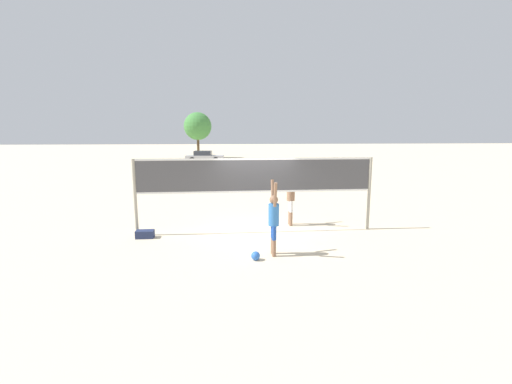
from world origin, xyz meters
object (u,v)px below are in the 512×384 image
object	(u,v)px
parked_car_near	(205,157)
player_spiker	(274,217)
player_blocker	(291,193)
gear_bag	(145,234)
tree_left_cluster	(198,126)
volleyball	(256,256)
volleyball_net	(256,179)

from	to	relation	value
parked_car_near	player_spiker	bearing A→B (deg)	-79.01
player_blocker	gear_bag	bearing A→B (deg)	-77.52
parked_car_near	tree_left_cluster	size ratio (longest dim) A/B	0.72
player_spiker	volleyball	xyz separation A→B (m)	(-0.51, -0.32, -0.92)
player_blocker	volleyball	xyz separation A→B (m)	(-1.55, -3.27, -1.03)
player_blocker	parked_car_near	bearing A→B (deg)	-171.05
volleyball_net	tree_left_cluster	size ratio (longest dim) A/B	1.27
volleyball	player_spiker	bearing A→B (deg)	32.59
player_blocker	parked_car_near	world-z (taller)	player_blocker
player_spiker	player_blocker	xyz separation A→B (m)	(1.04, 2.95, 0.11)
volleyball	tree_left_cluster	size ratio (longest dim) A/B	0.04
volleyball_net	gear_bag	distance (m)	3.84
volleyball	tree_left_cluster	xyz separation A→B (m)	(-4.00, 38.29, 4.07)
volleyball_net	player_spiker	size ratio (longest dim) A/B	3.85
gear_bag	parked_car_near	xyz separation A→B (m)	(0.40, 28.76, 0.47)
player_blocker	tree_left_cluster	world-z (taller)	tree_left_cluster
gear_bag	player_spiker	bearing A→B (deg)	-26.94
gear_bag	volleyball_net	bearing A→B (deg)	4.90
player_spiker	volleyball	distance (m)	1.10
gear_bag	tree_left_cluster	world-z (taller)	tree_left_cluster
player_spiker	parked_car_near	world-z (taller)	player_spiker
gear_bag	parked_car_near	bearing A→B (deg)	89.20
volleyball_net	tree_left_cluster	world-z (taller)	tree_left_cluster
volleyball	parked_car_near	bearing A→B (deg)	95.19
volleyball_net	volleyball	xyz separation A→B (m)	(-0.26, -2.51, -1.62)
gear_bag	tree_left_cluster	distance (m)	36.31
tree_left_cluster	gear_bag	bearing A→B (deg)	-88.76
volleyball_net	player_spiker	distance (m)	2.31
volleyball_net	player_blocker	bearing A→B (deg)	30.41
parked_car_near	volleyball	bearing A→B (deg)	-80.00
volleyball_net	gear_bag	xyz separation A→B (m)	(-3.47, -0.30, -1.62)
player_spiker	volleyball	bearing A→B (deg)	122.59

